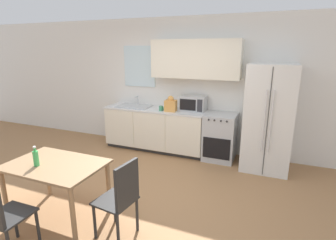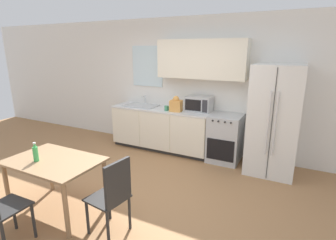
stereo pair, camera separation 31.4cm
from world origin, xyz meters
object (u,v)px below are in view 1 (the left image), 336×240
oven_range (220,137)px  microwave (193,103)px  dining_table (56,171)px  coffee_mug (161,108)px  dining_chair_side (122,195)px  refrigerator (268,118)px  drink_bottle (36,158)px

oven_range → microwave: microwave is taller
microwave → dining_table: 2.89m
microwave → coffee_mug: microwave is taller
oven_range → coffee_mug: (-1.17, -0.14, 0.49)m
oven_range → dining_chair_side: size_ratio=0.97×
oven_range → refrigerator: (0.83, -0.08, 0.48)m
oven_range → drink_bottle: 3.22m
refrigerator → microwave: refrigerator is taller
refrigerator → dining_chair_side: size_ratio=1.99×
refrigerator → drink_bottle: bearing=-133.5°
dining_table → microwave: bearing=71.0°
coffee_mug → dining_table: bearing=-98.1°
refrigerator → dining_chair_side: refrigerator is taller
dining_chair_side → drink_bottle: 1.16m
dining_chair_side → refrigerator: bearing=-20.9°
coffee_mug → drink_bottle: bearing=-101.1°
microwave → oven_range: bearing=-10.1°
oven_range → dining_table: 3.01m
refrigerator → microwave: (-1.41, 0.18, 0.11)m
refrigerator → microwave: 1.43m
coffee_mug → dining_table: 2.50m
coffee_mug → drink_bottle: 2.63m
coffee_mug → dining_table: (-0.35, -2.46, -0.32)m
microwave → drink_bottle: size_ratio=2.02×
drink_bottle → oven_range: bearing=58.4°
oven_range → dining_table: bearing=-120.2°
oven_range → microwave: size_ratio=1.81×
refrigerator → drink_bottle: size_ratio=7.49×
dining_chair_side → dining_table: bearing=95.0°
dining_table → dining_chair_side: dining_chair_side is taller
oven_range → microwave: 0.84m
drink_bottle → dining_table: bearing=37.8°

